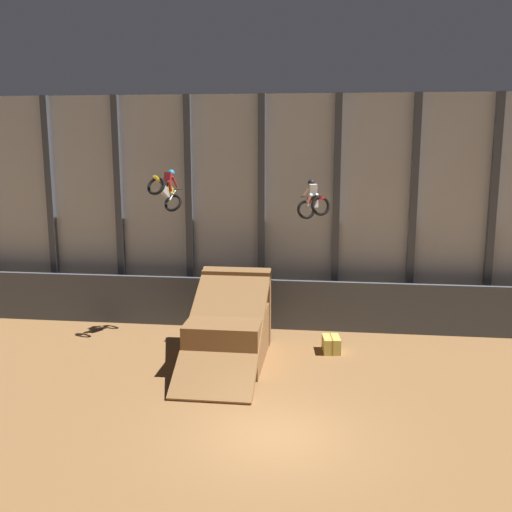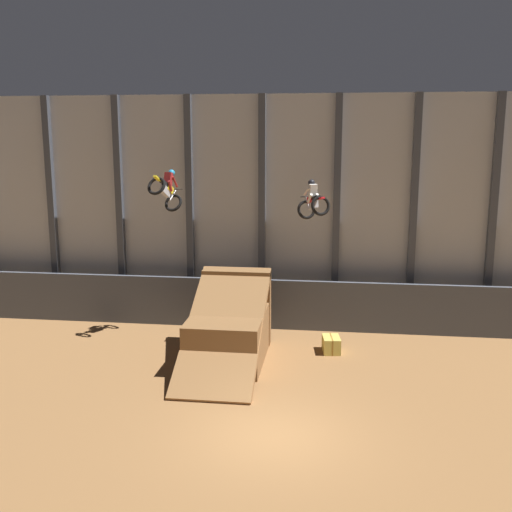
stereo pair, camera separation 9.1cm
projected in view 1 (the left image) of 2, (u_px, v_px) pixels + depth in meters
name	position (u px, v px, depth m)	size (l,w,h in m)	color
ground_plane	(274.00, 436.00, 15.54)	(60.00, 60.00, 0.00)	olive
arena_back_wall	(299.00, 211.00, 24.57)	(32.00, 0.40, 9.34)	#ADB2B7
lower_barrier	(296.00, 305.00, 24.01)	(31.36, 0.20, 2.02)	#474C56
dirt_ramp	(230.00, 330.00, 20.93)	(2.54, 5.62, 2.97)	brown
rider_bike_left_air	(166.00, 189.00, 22.57)	(1.13, 1.80, 1.68)	black
rider_bike_right_air	(313.00, 202.00, 22.25)	(1.34, 1.79, 1.59)	black
hay_bale_trackside	(331.00, 344.00, 21.62)	(0.70, 0.97, 0.57)	#CCB751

